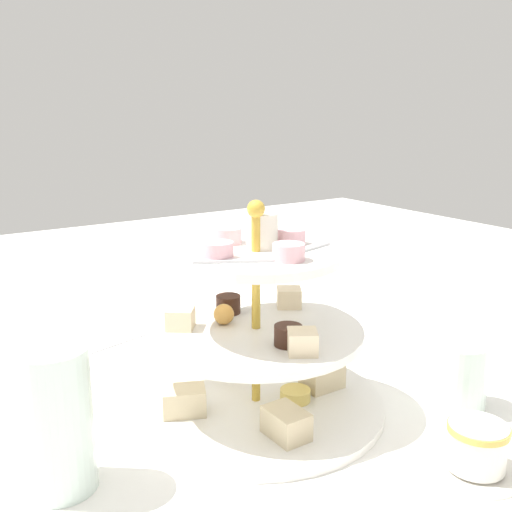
{
  "coord_description": "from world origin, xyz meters",
  "views": [
    {
      "loc": [
        -0.36,
        -0.54,
        0.35
      ],
      "look_at": [
        0.0,
        0.0,
        0.18
      ],
      "focal_mm": 42.12,
      "sensor_mm": 36.0,
      "label": 1
    }
  ],
  "objects_px": {
    "tiered_serving_stand": "(256,347)",
    "water_glass_short_left": "(459,376)",
    "butter_knife_left": "(108,345)",
    "water_glass_tall_right": "(56,420)",
    "teacup_with_saucer": "(477,449)"
  },
  "relations": [
    {
      "from": "water_glass_tall_right",
      "to": "butter_knife_left",
      "type": "xyz_separation_m",
      "value": [
        0.16,
        0.3,
        -0.07
      ]
    },
    {
      "from": "water_glass_tall_right",
      "to": "butter_knife_left",
      "type": "distance_m",
      "value": 0.35
    },
    {
      "from": "water_glass_tall_right",
      "to": "butter_knife_left",
      "type": "relative_size",
      "value": 0.82
    },
    {
      "from": "teacup_with_saucer",
      "to": "butter_knife_left",
      "type": "bearing_deg",
      "value": 110.41
    },
    {
      "from": "water_glass_tall_right",
      "to": "butter_knife_left",
      "type": "height_order",
      "value": "water_glass_tall_right"
    },
    {
      "from": "tiered_serving_stand",
      "to": "water_glass_tall_right",
      "type": "distance_m",
      "value": 0.24
    },
    {
      "from": "tiered_serving_stand",
      "to": "water_glass_short_left",
      "type": "bearing_deg",
      "value": -33.78
    },
    {
      "from": "water_glass_short_left",
      "to": "butter_knife_left",
      "type": "height_order",
      "value": "water_glass_short_left"
    },
    {
      "from": "tiered_serving_stand",
      "to": "teacup_with_saucer",
      "type": "distance_m",
      "value": 0.25
    },
    {
      "from": "water_glass_short_left",
      "to": "water_glass_tall_right",
      "type": "bearing_deg",
      "value": 166.35
    },
    {
      "from": "tiered_serving_stand",
      "to": "butter_knife_left",
      "type": "relative_size",
      "value": 1.76
    },
    {
      "from": "water_glass_tall_right",
      "to": "teacup_with_saucer",
      "type": "relative_size",
      "value": 1.55
    },
    {
      "from": "butter_knife_left",
      "to": "teacup_with_saucer",
      "type": "bearing_deg",
      "value": 95.88
    },
    {
      "from": "water_glass_short_left",
      "to": "butter_knife_left",
      "type": "distance_m",
      "value": 0.5
    },
    {
      "from": "tiered_serving_stand",
      "to": "water_glass_tall_right",
      "type": "bearing_deg",
      "value": -173.58
    }
  ]
}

